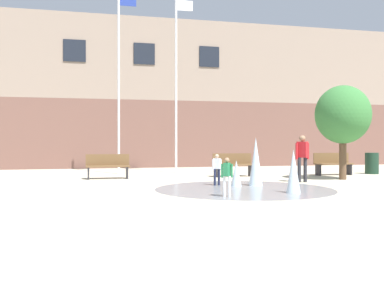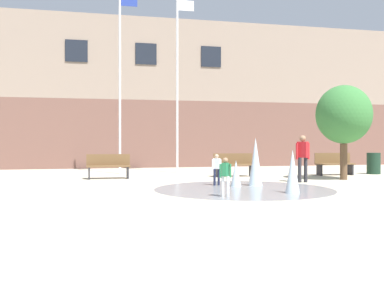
{
  "view_description": "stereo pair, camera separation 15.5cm",
  "coord_description": "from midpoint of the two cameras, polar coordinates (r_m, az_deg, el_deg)",
  "views": [
    {
      "loc": [
        -3.03,
        -7.28,
        1.4
      ],
      "look_at": [
        0.45,
        7.19,
        1.3
      ],
      "focal_mm": 42.0,
      "sensor_mm": 36.0,
      "label": 1
    },
    {
      "loc": [
        -2.88,
        -7.31,
        1.4
      ],
      "look_at": [
        0.45,
        7.19,
        1.3
      ],
      "focal_mm": 42.0,
      "sensor_mm": 36.0,
      "label": 2
    }
  ],
  "objects": [
    {
      "name": "street_tree_near_building",
      "position": [
        17.16,
        18.96,
        3.52
      ],
      "size": [
        1.99,
        1.99,
        3.42
      ],
      "color": "brown",
      "rests_on": "ground"
    },
    {
      "name": "park_bench_near_trashcan",
      "position": [
        19.29,
        17.83,
        -2.37
      ],
      "size": [
        1.6,
        0.44,
        0.91
      ],
      "color": "#28282D",
      "rests_on": "ground"
    },
    {
      "name": "library_building",
      "position": [
        26.54,
        -6.5,
        5.87
      ],
      "size": [
        36.0,
        6.05,
        7.87
      ],
      "color": "brown",
      "rests_on": "ground"
    },
    {
      "name": "flagpole_left",
      "position": [
        19.59,
        -8.84,
        8.77
      ],
      "size": [
        0.8,
        0.1,
        8.02
      ],
      "color": "silver",
      "rests_on": "ground"
    },
    {
      "name": "park_bench_under_left_flagpole",
      "position": [
        17.73,
        5.6,
        -2.59
      ],
      "size": [
        1.6,
        0.44,
        0.91
      ],
      "color": "#28282D",
      "rests_on": "ground"
    },
    {
      "name": "park_bench_left_of_flagpoles",
      "position": [
        16.9,
        -10.3,
        -2.74
      ],
      "size": [
        1.6,
        0.44,
        0.91
      ],
      "color": "#28282D",
      "rests_on": "ground"
    },
    {
      "name": "child_with_pink_shirt",
      "position": [
        11.29,
        4.65,
        -3.79
      ],
      "size": [
        0.31,
        0.24,
        0.99
      ],
      "rotation": [
        0.0,
        0.0,
        -2.26
      ],
      "color": "silver",
      "rests_on": "ground"
    },
    {
      "name": "child_running",
      "position": [
        14.16,
        3.46,
        -2.94
      ],
      "size": [
        0.31,
        0.23,
        0.99
      ],
      "rotation": [
        0.0,
        0.0,
        -0.65
      ],
      "color": "#1E233D",
      "rests_on": "ground"
    },
    {
      "name": "teen_by_trashcan",
      "position": [
        15.66,
        14.15,
        -1.33
      ],
      "size": [
        0.5,
        0.39,
        1.59
      ],
      "rotation": [
        0.0,
        0.0,
        2.24
      ],
      "color": "#28282D",
      "rests_on": "ground"
    },
    {
      "name": "flagpole_right",
      "position": [
        19.92,
        -1.58,
        8.59
      ],
      "size": [
        0.8,
        0.1,
        7.99
      ],
      "color": "silver",
      "rests_on": "ground"
    },
    {
      "name": "trash_can",
      "position": [
        20.56,
        22.26,
        -2.29
      ],
      "size": [
        0.56,
        0.56,
        0.9
      ],
      "primitive_type": "cylinder",
      "color": "#193323",
      "rests_on": "ground"
    },
    {
      "name": "ground_plane",
      "position": [
        8.0,
        9.12,
        -9.71
      ],
      "size": [
        100.0,
        100.0,
        0.0
      ],
      "primitive_type": "plane",
      "color": "#BCB299"
    },
    {
      "name": "splash_fountain",
      "position": [
        13.42,
        8.65,
        -3.62
      ],
      "size": [
        5.2,
        5.2,
        1.5
      ],
      "color": "gray",
      "rests_on": "ground"
    }
  ]
}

